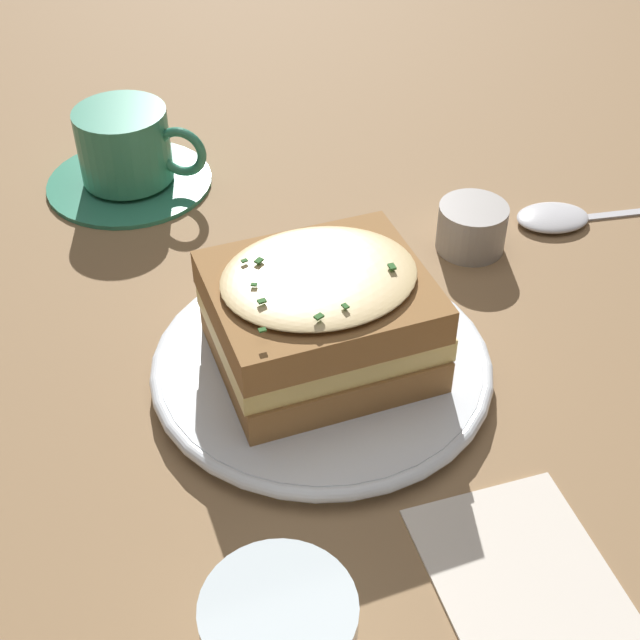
{
  "coord_description": "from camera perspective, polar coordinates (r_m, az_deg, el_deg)",
  "views": [
    {
      "loc": [
        -0.41,
        0.16,
        0.43
      ],
      "look_at": [
        0.0,
        0.01,
        0.05
      ],
      "focal_mm": 50.0,
      "sensor_mm": 36.0,
      "label": 1
    }
  ],
  "objects": [
    {
      "name": "spoon",
      "position": [
        0.79,
        15.31,
        6.39
      ],
      "size": [
        0.06,
        0.18,
        0.01
      ],
      "rotation": [
        0.0,
        0.0,
        6.11
      ],
      "color": "silver",
      "rests_on": "ground_plane"
    },
    {
      "name": "ground_plane",
      "position": [
        0.62,
        0.85,
        -3.42
      ],
      "size": [
        2.4,
        2.4,
        0.0
      ],
      "primitive_type": "plane",
      "color": "olive"
    },
    {
      "name": "sandwich",
      "position": [
        0.58,
        -0.04,
        0.31
      ],
      "size": [
        0.12,
        0.14,
        0.08
      ],
      "rotation": [
        0.0,
        0.0,
        1.57
      ],
      "color": "olive",
      "rests_on": "dinner_plate"
    },
    {
      "name": "napkin",
      "position": [
        0.53,
        12.72,
        -15.49
      ],
      "size": [
        0.12,
        0.1,
        0.0
      ],
      "primitive_type": "cube",
      "rotation": [
        0.0,
        0.0,
        -0.06
      ],
      "color": "silver",
      "rests_on": "ground_plane"
    },
    {
      "name": "dinner_plate",
      "position": [
        0.61,
        0.0,
        -2.78
      ],
      "size": [
        0.23,
        0.23,
        0.02
      ],
      "color": "white",
      "rests_on": "ground_plane"
    },
    {
      "name": "condiment_pot",
      "position": [
        0.73,
        9.68,
        5.86
      ],
      "size": [
        0.06,
        0.06,
        0.04
      ],
      "primitive_type": "cylinder",
      "color": "gray",
      "rests_on": "ground_plane"
    },
    {
      "name": "teacup_with_saucer",
      "position": [
        0.82,
        -12.26,
        10.33
      ],
      "size": [
        0.15,
        0.15,
        0.07
      ],
      "rotation": [
        0.0,
        0.0,
        4.12
      ],
      "color": "#338466",
      "rests_on": "ground_plane"
    }
  ]
}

